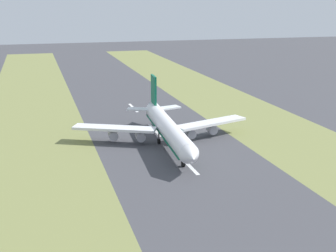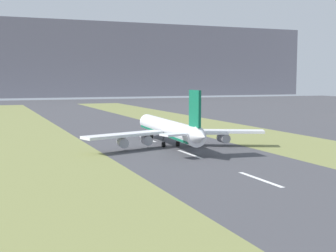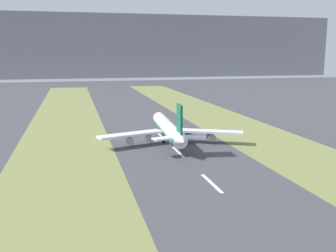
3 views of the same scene
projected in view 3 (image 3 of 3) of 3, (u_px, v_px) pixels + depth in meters
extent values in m
plane|color=#424247|center=(168.00, 143.00, 175.48)|extent=(800.00, 800.00, 0.00)
cube|color=olive|center=(64.00, 148.00, 165.09)|extent=(40.00, 600.00, 0.01)
cube|color=olive|center=(260.00, 138.00, 185.87)|extent=(40.00, 600.00, 0.01)
cube|color=silver|center=(212.00, 183.00, 120.86)|extent=(1.20, 18.00, 0.01)
cube|color=silver|center=(178.00, 152.00, 159.08)|extent=(1.20, 18.00, 0.01)
cube|color=silver|center=(157.00, 133.00, 197.30)|extent=(1.20, 18.00, 0.01)
cylinder|color=white|center=(168.00, 128.00, 177.20)|extent=(9.71, 56.27, 6.00)
cone|color=white|center=(158.00, 117.00, 206.74)|extent=(6.20, 5.38, 5.88)
cone|color=white|center=(182.00, 141.00, 147.02)|extent=(5.49, 6.33, 5.10)
cube|color=#0F6647|center=(168.00, 131.00, 177.50)|extent=(9.26, 54.02, 0.70)
cube|color=white|center=(130.00, 134.00, 167.45)|extent=(29.42, 14.75, 0.90)
cube|color=white|center=(210.00, 132.00, 173.29)|extent=(28.72, 18.03, 0.90)
cylinder|color=#93939E|center=(149.00, 138.00, 172.44)|extent=(3.51, 5.00, 3.20)
cylinder|color=#93939E|center=(129.00, 140.00, 167.55)|extent=(3.51, 5.00, 3.20)
cylinder|color=#93939E|center=(189.00, 136.00, 175.44)|extent=(3.51, 5.00, 3.20)
cylinder|color=#93939E|center=(211.00, 137.00, 173.55)|extent=(3.51, 5.00, 3.20)
cube|color=#0F6647|center=(180.00, 119.00, 150.45)|extent=(1.33, 8.04, 11.00)
cube|color=white|center=(165.00, 138.00, 150.91)|extent=(10.77, 6.72, 0.60)
cube|color=white|center=(193.00, 137.00, 152.75)|extent=(10.92, 7.80, 0.60)
cylinder|color=#59595E|center=(161.00, 127.00, 198.49)|extent=(0.50, 0.50, 3.20)
cylinder|color=black|center=(161.00, 130.00, 198.79)|extent=(1.02, 1.86, 1.80)
cylinder|color=#59595E|center=(163.00, 137.00, 174.54)|extent=(0.50, 0.50, 3.20)
cylinder|color=black|center=(163.00, 141.00, 174.83)|extent=(1.02, 1.86, 1.80)
cylinder|color=#59595E|center=(175.00, 137.00, 175.41)|extent=(0.50, 0.50, 3.20)
cylinder|color=black|center=(175.00, 140.00, 175.70)|extent=(1.02, 1.86, 1.80)
cube|color=gray|center=(96.00, 47.00, 663.18)|extent=(800.00, 120.00, 99.65)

